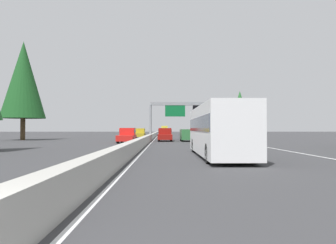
{
  "coord_description": "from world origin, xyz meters",
  "views": [
    {
      "loc": [
        -2.43,
        -1.87,
        1.71
      ],
      "look_at": [
        54.57,
        -2.54,
        2.93
      ],
      "focal_mm": 35.52,
      "sensor_mm": 36.0,
      "label": 1
    }
  ],
  "objects_px": {
    "pickup_mid_right": "(165,135)",
    "conifer_left_near": "(23,80)",
    "minivan_far_right": "(188,134)",
    "conifer_right_mid": "(240,109)",
    "bus_near_center": "(218,129)",
    "box_truck_near_right": "(164,129)",
    "sign_gantry_overhead": "(190,110)",
    "oncoming_near": "(140,133)",
    "sedan_far_left": "(218,137)",
    "oncoming_far": "(127,135)",
    "sedan_mid_left": "(188,133)",
    "sedan_mid_center": "(163,133)"
  },
  "relations": [
    {
      "from": "pickup_mid_right",
      "to": "conifer_left_near",
      "type": "distance_m",
      "value": 24.28
    },
    {
      "from": "minivan_far_right",
      "to": "conifer_right_mid",
      "type": "bearing_deg",
      "value": -29.26
    },
    {
      "from": "bus_near_center",
      "to": "box_truck_near_right",
      "type": "distance_m",
      "value": 110.51
    },
    {
      "from": "sign_gantry_overhead",
      "to": "oncoming_near",
      "type": "distance_m",
      "value": 14.82
    },
    {
      "from": "conifer_right_mid",
      "to": "conifer_left_near",
      "type": "relative_size",
      "value": 0.63
    },
    {
      "from": "bus_near_center",
      "to": "sedan_far_left",
      "type": "xyz_separation_m",
      "value": [
        22.2,
        -3.6,
        -1.03
      ]
    },
    {
      "from": "box_truck_near_right",
      "to": "oncoming_far",
      "type": "height_order",
      "value": "box_truck_near_right"
    },
    {
      "from": "minivan_far_right",
      "to": "pickup_mid_right",
      "type": "distance_m",
      "value": 3.32
    },
    {
      "from": "bus_near_center",
      "to": "sedan_far_left",
      "type": "height_order",
      "value": "bus_near_center"
    },
    {
      "from": "sedan_mid_left",
      "to": "oncoming_far",
      "type": "relative_size",
      "value": 0.79
    },
    {
      "from": "sign_gantry_overhead",
      "to": "conifer_left_near",
      "type": "xyz_separation_m",
      "value": [
        -0.99,
        26.31,
        4.66
      ]
    },
    {
      "from": "sedan_mid_center",
      "to": "conifer_left_near",
      "type": "bearing_deg",
      "value": 152.42
    },
    {
      "from": "pickup_mid_right",
      "to": "conifer_left_near",
      "type": "height_order",
      "value": "conifer_left_near"
    },
    {
      "from": "sedan_mid_left",
      "to": "box_truck_near_right",
      "type": "bearing_deg",
      "value": 11.18
    },
    {
      "from": "bus_near_center",
      "to": "box_truck_near_right",
      "type": "bearing_deg",
      "value": 1.63
    },
    {
      "from": "minivan_far_right",
      "to": "conifer_right_mid",
      "type": "xyz_separation_m",
      "value": [
        22.45,
        -12.58,
        4.98
      ]
    },
    {
      "from": "box_truck_near_right",
      "to": "conifer_right_mid",
      "type": "distance_m",
      "value": 63.77
    },
    {
      "from": "sign_gantry_overhead",
      "to": "bus_near_center",
      "type": "height_order",
      "value": "sign_gantry_overhead"
    },
    {
      "from": "sedan_mid_left",
      "to": "oncoming_near",
      "type": "bearing_deg",
      "value": 159.93
    },
    {
      "from": "sedan_mid_center",
      "to": "box_truck_near_right",
      "type": "height_order",
      "value": "box_truck_near_right"
    },
    {
      "from": "sign_gantry_overhead",
      "to": "sedan_mid_left",
      "type": "height_order",
      "value": "sign_gantry_overhead"
    },
    {
      "from": "sedan_mid_center",
      "to": "oncoming_near",
      "type": "bearing_deg",
      "value": 171.35
    },
    {
      "from": "box_truck_near_right",
      "to": "oncoming_near",
      "type": "bearing_deg",
      "value": 175.8
    },
    {
      "from": "sedan_far_left",
      "to": "conifer_right_mid",
      "type": "height_order",
      "value": "conifer_right_mid"
    },
    {
      "from": "sedan_mid_left",
      "to": "sedan_far_left",
      "type": "bearing_deg",
      "value": 179.93
    },
    {
      "from": "sedan_far_left",
      "to": "box_truck_near_right",
      "type": "bearing_deg",
      "value": 4.37
    },
    {
      "from": "conifer_left_near",
      "to": "bus_near_center",
      "type": "bearing_deg",
      "value": -141.31
    },
    {
      "from": "bus_near_center",
      "to": "oncoming_near",
      "type": "height_order",
      "value": "bus_near_center"
    },
    {
      "from": "sedan_far_left",
      "to": "oncoming_far",
      "type": "relative_size",
      "value": 0.79
    },
    {
      "from": "sedan_mid_center",
      "to": "pickup_mid_right",
      "type": "relative_size",
      "value": 0.79
    },
    {
      "from": "sedan_mid_left",
      "to": "box_truck_near_right",
      "type": "relative_size",
      "value": 0.52
    },
    {
      "from": "minivan_far_right",
      "to": "oncoming_far",
      "type": "height_order",
      "value": "oncoming_far"
    },
    {
      "from": "conifer_right_mid",
      "to": "sign_gantry_overhead",
      "type": "bearing_deg",
      "value": 143.8
    },
    {
      "from": "sedan_far_left",
      "to": "sedan_mid_center",
      "type": "relative_size",
      "value": 1.0
    },
    {
      "from": "bus_near_center",
      "to": "minivan_far_right",
      "type": "relative_size",
      "value": 2.3
    },
    {
      "from": "sedan_mid_left",
      "to": "box_truck_near_right",
      "type": "height_order",
      "value": "box_truck_near_right"
    },
    {
      "from": "bus_near_center",
      "to": "box_truck_near_right",
      "type": "xyz_separation_m",
      "value": [
        110.47,
        3.15,
        -0.11
      ]
    },
    {
      "from": "oncoming_far",
      "to": "sedan_mid_center",
      "type": "bearing_deg",
      "value": 175.06
    },
    {
      "from": "sedan_far_left",
      "to": "conifer_left_near",
      "type": "height_order",
      "value": "conifer_left_near"
    },
    {
      "from": "conifer_left_near",
      "to": "minivan_far_right",
      "type": "bearing_deg",
      "value": -102.05
    },
    {
      "from": "oncoming_near",
      "to": "sedan_mid_left",
      "type": "bearing_deg",
      "value": 159.93
    },
    {
      "from": "box_truck_near_right",
      "to": "oncoming_far",
      "type": "bearing_deg",
      "value": 176.87
    },
    {
      "from": "sign_gantry_overhead",
      "to": "box_truck_near_right",
      "type": "bearing_deg",
      "value": 2.95
    },
    {
      "from": "conifer_left_near",
      "to": "sedan_far_left",
      "type": "bearing_deg",
      "value": -108.27
    },
    {
      "from": "sign_gantry_overhead",
      "to": "bus_near_center",
      "type": "bearing_deg",
      "value": 178.51
    },
    {
      "from": "oncoming_near",
      "to": "pickup_mid_right",
      "type": "bearing_deg",
      "value": 16.14
    },
    {
      "from": "sign_gantry_overhead",
      "to": "conifer_left_near",
      "type": "bearing_deg",
      "value": 92.16
    },
    {
      "from": "pickup_mid_right",
      "to": "box_truck_near_right",
      "type": "bearing_deg",
      "value": -0.03
    },
    {
      "from": "box_truck_near_right",
      "to": "pickup_mid_right",
      "type": "relative_size",
      "value": 1.52
    },
    {
      "from": "sign_gantry_overhead",
      "to": "conifer_left_near",
      "type": "relative_size",
      "value": 0.82
    }
  ]
}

